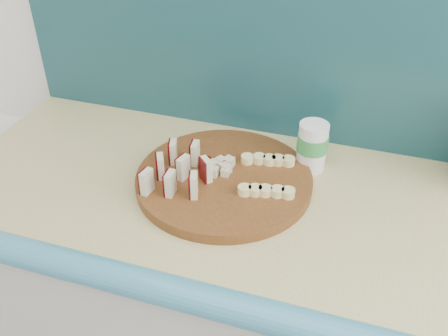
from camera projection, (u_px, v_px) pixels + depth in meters
name	position (u px, v px, depth m)	size (l,w,h in m)	color
cutting_board	(224.00, 180.00, 1.13)	(0.40, 0.40, 0.02)	#4F2A10
apple_wedges	(178.00, 169.00, 1.09)	(0.13, 0.17, 0.05)	beige
apple_chunks	(213.00, 171.00, 1.12)	(0.06, 0.06, 0.02)	beige
banana_slices	(268.00, 175.00, 1.10)	(0.15, 0.17, 0.02)	#F7EA97
canister	(312.00, 145.00, 1.15)	(0.07, 0.07, 0.12)	white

